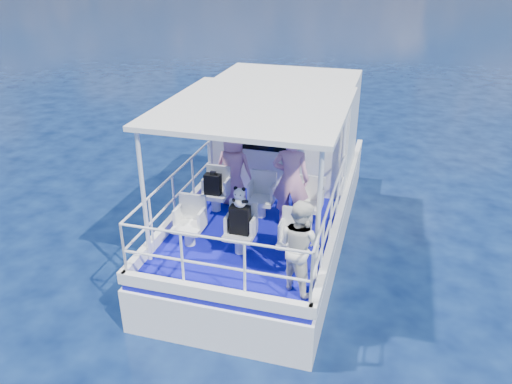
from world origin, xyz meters
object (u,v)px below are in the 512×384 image
at_px(backpack_center, 240,220).
at_px(panda, 240,197).
at_px(passenger_stbd_aft, 300,246).
at_px(passenger_port_fwd, 233,168).

xyz_separation_m(backpack_center, panda, (0.00, -0.01, 0.41)).
bearing_deg(panda, passenger_stbd_aft, -31.03).
height_order(backpack_center, panda, panda).
height_order(passenger_stbd_aft, panda, passenger_stbd_aft).
distance_m(passenger_stbd_aft, panda, 1.33).
height_order(passenger_port_fwd, passenger_stbd_aft, passenger_port_fwd).
height_order(passenger_stbd_aft, backpack_center, passenger_stbd_aft).
bearing_deg(passenger_port_fwd, panda, 115.84).
relative_size(passenger_port_fwd, passenger_stbd_aft, 1.04).
xyz_separation_m(passenger_stbd_aft, panda, (-1.11, 0.67, 0.31)).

